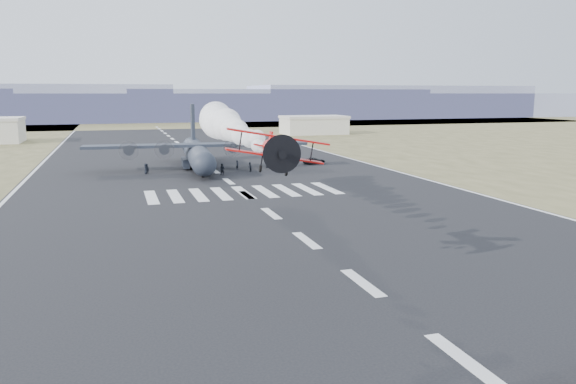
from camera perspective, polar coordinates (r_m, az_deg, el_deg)
name	(u,v)px	position (r m, az deg, el deg)	size (l,w,h in m)	color
ground	(463,359)	(30.55, 17.38, -15.88)	(500.00, 500.00, 0.00)	black
scrub_far	(152,124)	(253.26, -13.61, 6.76)	(500.00, 80.00, 0.00)	brown
runway_markings	(229,181)	(84.98, -6.05, 1.08)	(60.00, 260.00, 0.01)	silver
ridge_seg_d	(148,107)	(282.94, -14.07, 8.37)	(150.00, 50.00, 13.00)	#858BA9
ridge_seg_e	(277,104)	(293.87, -1.18, 8.91)	(150.00, 50.00, 15.00)	#858BA9
ridge_seg_f	(390,102)	(318.00, 10.30, 9.02)	(150.00, 50.00, 17.00)	#858BA9
ridge_seg_g	(490,105)	(352.65, 19.81, 8.35)	(150.00, 50.00, 13.00)	#858BA9
hangar_right	(314,125)	(183.53, 2.64, 6.84)	(20.50, 12.50, 5.90)	beige
aerobatic_biplane	(276,149)	(37.69, -1.27, 4.38)	(6.83, 6.16, 3.12)	red
smoke_trail	(221,123)	(67.39, -6.83, 7.02)	(4.67, 36.94, 4.31)	white
transport_aircraft	(197,152)	(100.35, -9.20, 4.01)	(38.33, 31.53, 11.06)	black
support_vehicle	(314,161)	(105.72, 2.70, 3.20)	(1.98, 4.29, 1.19)	black
crew_a	(237,165)	(97.68, -5.16, 2.74)	(0.60, 0.49, 1.65)	black
crew_b	(222,169)	(91.57, -6.69, 2.31)	(0.92, 0.57, 1.89)	black
crew_c	(200,165)	(97.48, -8.96, 2.70)	(1.17, 0.54, 1.81)	black
crew_d	(267,163)	(100.01, -2.15, 2.96)	(1.00, 0.51, 1.71)	black
crew_e	(146,169)	(95.29, -14.25, 2.31)	(0.83, 0.51, 1.71)	black
crew_f	(201,166)	(96.91, -8.81, 2.63)	(1.59, 0.51, 1.71)	black
crew_g	(147,169)	(95.49, -14.11, 2.30)	(0.58, 0.48, 1.60)	black
crew_h	(250,167)	(95.22, -3.92, 2.57)	(0.79, 0.49, 1.62)	black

